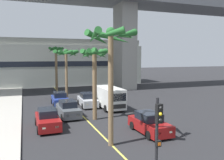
% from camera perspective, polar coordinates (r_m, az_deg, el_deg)
% --- Properties ---
extents(lane_stripe_center, '(0.14, 56.00, 0.01)m').
position_cam_1_polar(lane_stripe_center, '(25.33, -8.00, -7.60)').
color(lane_stripe_center, '#DBCC4C').
rests_on(lane_stripe_center, ground).
extents(pier_building_backdrop, '(36.72, 8.04, 9.19)m').
position_cam_1_polar(pier_building_backdrop, '(49.75, -14.42, 4.04)').
color(pier_building_backdrop, '#ADB2A8').
rests_on(pier_building_backdrop, ground).
extents(car_queue_front, '(1.90, 4.14, 1.56)m').
position_cam_1_polar(car_queue_front, '(29.10, -12.42, -4.51)').
color(car_queue_front, navy).
rests_on(car_queue_front, ground).
extents(car_queue_second, '(1.96, 4.16, 1.56)m').
position_cam_1_polar(car_queue_second, '(23.41, -10.49, -6.95)').
color(car_queue_second, '#4C5156').
rests_on(car_queue_second, ground).
extents(car_queue_third, '(1.89, 4.13, 1.56)m').
position_cam_1_polar(car_queue_third, '(18.53, 8.97, -10.30)').
color(car_queue_third, maroon).
rests_on(car_queue_third, ground).
extents(car_queue_fourth, '(1.95, 4.16, 1.56)m').
position_cam_1_polar(car_queue_fourth, '(27.92, -5.91, -4.83)').
color(car_queue_fourth, '#B7BABF').
rests_on(car_queue_fourth, ground).
extents(car_queue_fifth, '(1.86, 4.12, 1.56)m').
position_cam_1_polar(car_queue_fifth, '(20.15, -15.20, -9.12)').
color(car_queue_fifth, maroon).
rests_on(car_queue_fifth, ground).
extents(delivery_van, '(2.16, 5.25, 2.36)m').
position_cam_1_polar(delivery_van, '(26.53, -0.62, -4.12)').
color(delivery_van, silver).
rests_on(delivery_van, ground).
extents(traffic_light_median_near, '(0.24, 0.37, 4.20)m').
position_cam_1_polar(traffic_light_median_near, '(9.75, 10.90, -12.88)').
color(traffic_light_median_near, black).
rests_on(traffic_light_median_near, ground).
extents(palm_tree_near_median, '(3.39, 3.43, 6.78)m').
position_cam_1_polar(palm_tree_near_median, '(31.81, -10.93, 5.49)').
color(palm_tree_near_median, brown).
rests_on(palm_tree_near_median, ground).
extents(palm_tree_mid_median, '(3.26, 3.39, 7.62)m').
position_cam_1_polar(palm_tree_mid_median, '(15.05, -0.30, 7.41)').
color(palm_tree_mid_median, brown).
rests_on(palm_tree_mid_median, ground).
extents(palm_tree_far_median, '(2.71, 2.74, 7.51)m').
position_cam_1_polar(palm_tree_far_median, '(42.17, -13.28, 5.55)').
color(palm_tree_far_median, brown).
rests_on(palm_tree_far_median, ground).
extents(palm_tree_farthest_median, '(2.74, 2.70, 6.61)m').
position_cam_1_polar(palm_tree_farthest_median, '(21.54, -4.24, 4.26)').
color(palm_tree_farthest_median, brown).
rests_on(palm_tree_farthest_median, ground).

